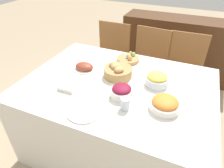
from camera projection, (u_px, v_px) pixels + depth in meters
The scene contains 18 objects.
ground_plane at pixel (117, 143), 2.07m from camera, with size 12.00×12.00×0.00m, color tan.
dining_table at pixel (117, 116), 1.85m from camera, with size 1.54×1.14×0.75m.
chair_far_right at pixel (182, 71), 2.31m from camera, with size 0.42×0.42×0.91m.
chair_far_center at pixel (147, 64), 2.44m from camera, with size 0.46×0.46×0.91m.
chair_far_left at pixel (111, 57), 2.60m from camera, with size 0.42×0.42×0.91m.
sideboard at pixel (176, 47), 2.99m from camera, with size 1.55×0.44×0.87m.
bread_basket at pixel (118, 71), 1.70m from camera, with size 0.24×0.24×0.12m.
egg_basket at pixel (128, 59), 1.94m from camera, with size 0.21×0.21×0.08m.
ham_platter at pixel (84, 67), 1.81m from camera, with size 0.26×0.18×0.07m.
beet_salad_bowl at pixel (122, 91), 1.46m from camera, with size 0.17×0.17×0.10m.
carrot_bowl at pixel (165, 104), 1.35m from camera, with size 0.21×0.21×0.10m.
pineapple_bowl at pixel (157, 80), 1.59m from camera, with size 0.18×0.18×0.11m.
dinner_plate at pixel (84, 111), 1.35m from camera, with size 0.24×0.24×0.01m.
fork at pixel (66, 106), 1.40m from camera, with size 0.01×0.20×0.00m.
knife at pixel (104, 117), 1.30m from camera, with size 0.01×0.20×0.00m.
spoon at pixel (108, 119), 1.30m from camera, with size 0.01×0.20×0.00m.
drinking_cup at pixel (125, 104), 1.35m from camera, with size 0.07×0.07×0.09m.
butter_dish at pixel (67, 88), 1.55m from camera, with size 0.14×0.09×0.03m.
Camera 1 is at (0.49, -1.26, 1.68)m, focal length 32.00 mm.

